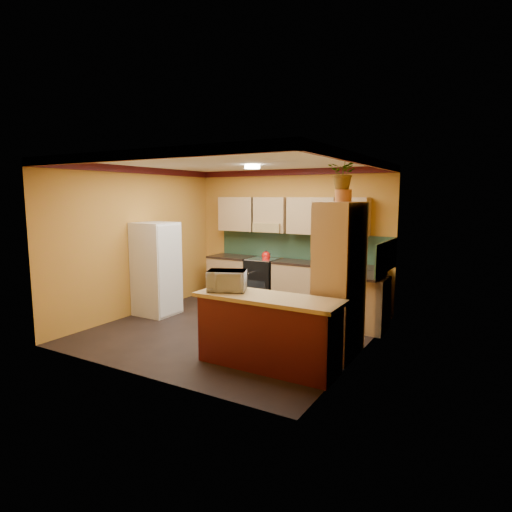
{
  "coord_description": "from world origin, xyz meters",
  "views": [
    {
      "loc": [
        3.71,
        -5.69,
        2.18
      ],
      "look_at": [
        0.16,
        0.45,
        1.18
      ],
      "focal_mm": 30.0,
      "sensor_mm": 36.0,
      "label": 1
    }
  ],
  "objects_px": {
    "breakfast_bar": "(268,334)",
    "base_cabinets_back": "(290,285)",
    "stove": "(263,281)",
    "microwave": "(227,281)",
    "fridge": "(156,269)",
    "pantry": "(340,280)"
  },
  "relations": [
    {
      "from": "breakfast_bar",
      "to": "base_cabinets_back",
      "type": "bearing_deg",
      "value": 110.11
    },
    {
      "from": "stove",
      "to": "microwave",
      "type": "height_order",
      "value": "microwave"
    },
    {
      "from": "fridge",
      "to": "microwave",
      "type": "distance_m",
      "value": 2.63
    },
    {
      "from": "breakfast_bar",
      "to": "microwave",
      "type": "relative_size",
      "value": 3.64
    },
    {
      "from": "base_cabinets_back",
      "to": "fridge",
      "type": "distance_m",
      "value": 2.6
    },
    {
      "from": "base_cabinets_back",
      "to": "stove",
      "type": "relative_size",
      "value": 4.01
    },
    {
      "from": "base_cabinets_back",
      "to": "breakfast_bar",
      "type": "xyz_separation_m",
      "value": [
        1.06,
        -2.88,
        0.0
      ]
    },
    {
      "from": "base_cabinets_back",
      "to": "breakfast_bar",
      "type": "relative_size",
      "value": 2.03
    },
    {
      "from": "pantry",
      "to": "breakfast_bar",
      "type": "bearing_deg",
      "value": -125.9
    },
    {
      "from": "fridge",
      "to": "pantry",
      "type": "height_order",
      "value": "pantry"
    },
    {
      "from": "stove",
      "to": "fridge",
      "type": "distance_m",
      "value": 2.18
    },
    {
      "from": "breakfast_bar",
      "to": "microwave",
      "type": "height_order",
      "value": "microwave"
    },
    {
      "from": "fridge",
      "to": "microwave",
      "type": "xyz_separation_m",
      "value": [
        2.35,
        -1.17,
        0.22
      ]
    },
    {
      "from": "base_cabinets_back",
      "to": "fridge",
      "type": "xyz_separation_m",
      "value": [
        -1.91,
        -1.71,
        0.41
      ]
    },
    {
      "from": "base_cabinets_back",
      "to": "microwave",
      "type": "distance_m",
      "value": 2.98
    },
    {
      "from": "breakfast_bar",
      "to": "microwave",
      "type": "bearing_deg",
      "value": 180.0
    },
    {
      "from": "fridge",
      "to": "breakfast_bar",
      "type": "bearing_deg",
      "value": -21.5
    },
    {
      "from": "stove",
      "to": "pantry",
      "type": "relative_size",
      "value": 0.43
    },
    {
      "from": "fridge",
      "to": "pantry",
      "type": "xyz_separation_m",
      "value": [
        3.6,
        -0.3,
        0.2
      ]
    },
    {
      "from": "breakfast_bar",
      "to": "microwave",
      "type": "distance_m",
      "value": 0.88
    },
    {
      "from": "base_cabinets_back",
      "to": "stove",
      "type": "bearing_deg",
      "value": -180.0
    },
    {
      "from": "stove",
      "to": "base_cabinets_back",
      "type": "bearing_deg",
      "value": 0.0
    }
  ]
}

